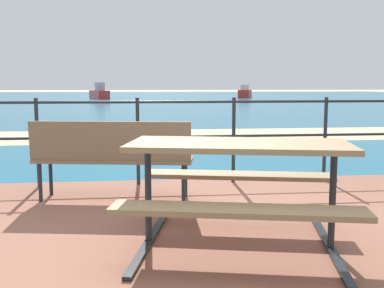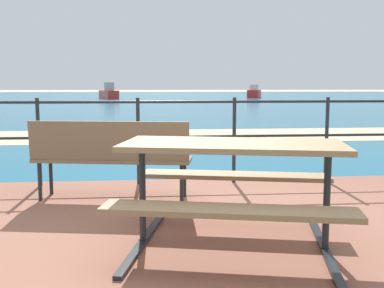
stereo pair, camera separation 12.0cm
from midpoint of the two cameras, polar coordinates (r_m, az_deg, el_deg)
ground_plane at (r=3.45m, az=3.48°, el=-14.23°), size 240.00×240.00×0.00m
patio_paving at (r=3.43m, az=3.48°, el=-13.76°), size 6.40×5.20×0.06m
sea_water at (r=43.19m, az=-4.45°, el=5.67°), size 90.00×90.00×0.01m
beach_strip at (r=11.47m, az=-2.62°, el=1.04°), size 54.03×3.75×0.01m
picnic_table at (r=3.37m, az=6.11°, el=-3.23°), size 1.86×1.69×0.79m
park_bench at (r=4.80m, az=-9.40°, el=-1.06°), size 1.70×0.68×0.85m
railing_fence at (r=5.57m, az=-0.06°, el=1.74°), size 5.94×0.04×1.06m
boat_near at (r=43.92m, az=-10.34°, el=6.25°), size 2.26×4.81×1.51m
boat_mid at (r=47.38m, az=7.87°, el=6.33°), size 2.22×4.38×1.31m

